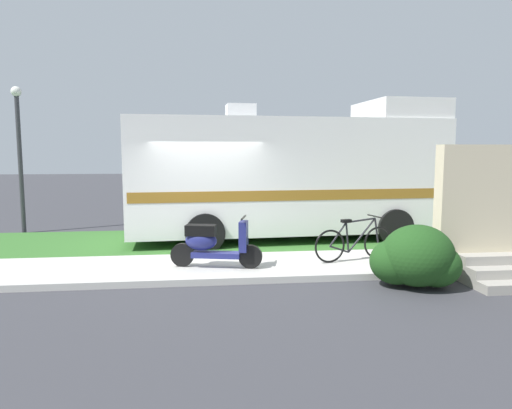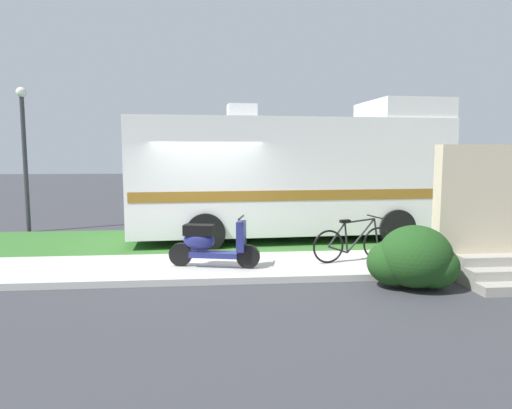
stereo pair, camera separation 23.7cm
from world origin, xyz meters
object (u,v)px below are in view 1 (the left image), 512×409
object	(u,v)px
pickup_truck_near	(314,191)
bottle_green	(407,257)
street_lamp_post	(19,145)
scooter	(212,243)
bicycle	(354,242)
motorhome_rv	(291,174)

from	to	relation	value
pickup_truck_near	bottle_green	distance (m)	7.14
pickup_truck_near	street_lamp_post	distance (m)	9.23
scooter	bicycle	bearing A→B (deg)	4.13
bottle_green	street_lamp_post	bearing A→B (deg)	150.73
motorhome_rv	street_lamp_post	bearing A→B (deg)	165.50
scooter	bottle_green	world-z (taller)	scooter
motorhome_rv	scooter	bearing A→B (deg)	-123.76
bicycle	street_lamp_post	bearing A→B (deg)	149.09
scooter	bottle_green	xyz separation A→B (m)	(3.80, -0.05, -0.36)
motorhome_rv	street_lamp_post	world-z (taller)	street_lamp_post
motorhome_rv	bottle_green	size ratio (longest dim) A/B	34.65
street_lamp_post	pickup_truck_near	bearing A→B (deg)	13.14
scooter	bicycle	distance (m)	2.82
scooter	pickup_truck_near	distance (m)	7.96
pickup_truck_near	street_lamp_post	size ratio (longest dim) A/B	1.42
pickup_truck_near	bottle_green	world-z (taller)	pickup_truck_near
bottle_green	bicycle	bearing A→B (deg)	165.80
pickup_truck_near	motorhome_rv	bearing A→B (deg)	-112.05
bicycle	bottle_green	distance (m)	1.06
motorhome_rv	bottle_green	xyz separation A→B (m)	(1.72, -3.16, -1.48)
street_lamp_post	bottle_green	bearing A→B (deg)	-29.27
motorhome_rv	bicycle	size ratio (longest dim) A/B	4.65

